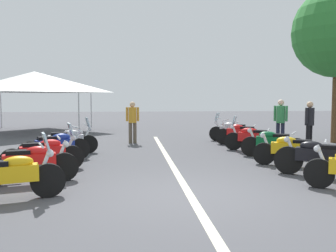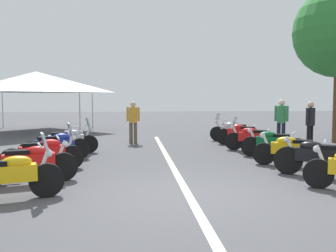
{
  "view_description": "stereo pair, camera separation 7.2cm",
  "coord_description": "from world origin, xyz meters",
  "px_view_note": "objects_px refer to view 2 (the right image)",
  "views": [
    {
      "loc": [
        -6.74,
        1.09,
        1.86
      ],
      "look_at": [
        4.2,
        0.0,
        0.99
      ],
      "focal_mm": 39.27,
      "sensor_mm": 36.0,
      "label": 1
    },
    {
      "loc": [
        -6.74,
        1.02,
        1.86
      ],
      "look_at": [
        4.2,
        0.0,
        0.99
      ],
      "focal_mm": 39.27,
      "sensor_mm": 36.0,
      "label": 2
    }
  ],
  "objects_px": {
    "motorcycle_left_row_3": "(56,146)",
    "bystander_1": "(310,121)",
    "motorcycle_left_row_4": "(67,140)",
    "motorcycle_right_row_1": "(318,157)",
    "motorcycle_left_row_1": "(30,163)",
    "motorcycle_right_row_6": "(234,131)",
    "bystander_2": "(133,119)",
    "event_tent": "(36,82)",
    "motorcycle_right_row_2": "(293,150)",
    "motorcycle_right_row_3": "(273,143)",
    "motorcycle_left_row_0": "(8,175)",
    "bystander_0": "(281,119)",
    "motorcycle_right_row_5": "(242,134)",
    "motorcycle_left_row_2": "(44,153)",
    "motorcycle_right_row_4": "(254,138)"
  },
  "relations": [
    {
      "from": "motorcycle_left_row_3",
      "to": "bystander_1",
      "type": "distance_m",
      "value": 8.76
    },
    {
      "from": "motorcycle_left_row_2",
      "to": "bystander_1",
      "type": "relative_size",
      "value": 1.16
    },
    {
      "from": "motorcycle_left_row_1",
      "to": "event_tent",
      "type": "relative_size",
      "value": 0.34
    },
    {
      "from": "motorcycle_left_row_1",
      "to": "motorcycle_left_row_3",
      "type": "distance_m",
      "value": 2.7
    },
    {
      "from": "motorcycle_left_row_4",
      "to": "bystander_2",
      "type": "relative_size",
      "value": 1.21
    },
    {
      "from": "motorcycle_left_row_1",
      "to": "motorcycle_right_row_4",
      "type": "bearing_deg",
      "value": 17.59
    },
    {
      "from": "motorcycle_left_row_0",
      "to": "event_tent",
      "type": "height_order",
      "value": "event_tent"
    },
    {
      "from": "motorcycle_left_row_2",
      "to": "bystander_0",
      "type": "distance_m",
      "value": 8.86
    },
    {
      "from": "motorcycle_left_row_4",
      "to": "motorcycle_right_row_4",
      "type": "relative_size",
      "value": 1.07
    },
    {
      "from": "event_tent",
      "to": "bystander_1",
      "type": "bearing_deg",
      "value": -123.57
    },
    {
      "from": "motorcycle_right_row_1",
      "to": "bystander_0",
      "type": "xyz_separation_m",
      "value": [
        5.39,
        -1.33,
        0.57
      ]
    },
    {
      "from": "bystander_1",
      "to": "event_tent",
      "type": "distance_m",
      "value": 13.9
    },
    {
      "from": "motorcycle_right_row_1",
      "to": "motorcycle_right_row_2",
      "type": "xyz_separation_m",
      "value": [
        1.31,
        0.03,
        -0.02
      ]
    },
    {
      "from": "motorcycle_right_row_6",
      "to": "motorcycle_left_row_0",
      "type": "bearing_deg",
      "value": 82.82
    },
    {
      "from": "motorcycle_left_row_0",
      "to": "motorcycle_right_row_4",
      "type": "xyz_separation_m",
      "value": [
        5.46,
        -6.31,
        -0.0
      ]
    },
    {
      "from": "motorcycle_left_row_4",
      "to": "bystander_2",
      "type": "distance_m",
      "value": 3.45
    },
    {
      "from": "bystander_0",
      "to": "bystander_1",
      "type": "bearing_deg",
      "value": 77.53
    },
    {
      "from": "motorcycle_right_row_2",
      "to": "bystander_2",
      "type": "height_order",
      "value": "bystander_2"
    },
    {
      "from": "motorcycle_left_row_1",
      "to": "motorcycle_right_row_1",
      "type": "relative_size",
      "value": 1.11
    },
    {
      "from": "motorcycle_right_row_3",
      "to": "bystander_2",
      "type": "height_order",
      "value": "bystander_2"
    },
    {
      "from": "motorcycle_right_row_6",
      "to": "bystander_2",
      "type": "height_order",
      "value": "bystander_2"
    },
    {
      "from": "motorcycle_right_row_1",
      "to": "bystander_2",
      "type": "relative_size",
      "value": 1.08
    },
    {
      "from": "motorcycle_left_row_4",
      "to": "motorcycle_right_row_5",
      "type": "relative_size",
      "value": 1.1
    },
    {
      "from": "bystander_2",
      "to": "motorcycle_left_row_4",
      "type": "bearing_deg",
      "value": 145.67
    },
    {
      "from": "motorcycle_left_row_1",
      "to": "bystander_2",
      "type": "bearing_deg",
      "value": 56.39
    },
    {
      "from": "motorcycle_left_row_0",
      "to": "motorcycle_right_row_4",
      "type": "distance_m",
      "value": 8.35
    },
    {
      "from": "bystander_1",
      "to": "event_tent",
      "type": "height_order",
      "value": "event_tent"
    },
    {
      "from": "event_tent",
      "to": "bystander_0",
      "type": "bearing_deg",
      "value": -122.12
    },
    {
      "from": "motorcycle_right_row_1",
      "to": "bystander_2",
      "type": "height_order",
      "value": "bystander_2"
    },
    {
      "from": "motorcycle_left_row_1",
      "to": "motorcycle_right_row_6",
      "type": "relative_size",
      "value": 1.07
    },
    {
      "from": "motorcycle_right_row_4",
      "to": "motorcycle_right_row_5",
      "type": "relative_size",
      "value": 1.03
    },
    {
      "from": "motorcycle_left_row_2",
      "to": "motorcycle_right_row_4",
      "type": "bearing_deg",
      "value": 5.06
    },
    {
      "from": "motorcycle_left_row_0",
      "to": "bystander_2",
      "type": "distance_m",
      "value": 8.38
    },
    {
      "from": "motorcycle_left_row_0",
      "to": "motorcycle_left_row_4",
      "type": "relative_size",
      "value": 0.96
    },
    {
      "from": "motorcycle_left_row_3",
      "to": "motorcycle_left_row_1",
      "type": "bearing_deg",
      "value": -115.78
    },
    {
      "from": "motorcycle_left_row_2",
      "to": "motorcycle_right_row_2",
      "type": "distance_m",
      "value": 6.48
    },
    {
      "from": "motorcycle_left_row_0",
      "to": "motorcycle_right_row_6",
      "type": "height_order",
      "value": "motorcycle_left_row_0"
    },
    {
      "from": "event_tent",
      "to": "motorcycle_right_row_1",
      "type": "bearing_deg",
      "value": -142.13
    },
    {
      "from": "bystander_0",
      "to": "motorcycle_left_row_3",
      "type": "bearing_deg",
      "value": -33.11
    },
    {
      "from": "bystander_1",
      "to": "motorcycle_left_row_1",
      "type": "bearing_deg",
      "value": 81.59
    },
    {
      "from": "bystander_1",
      "to": "bystander_2",
      "type": "xyz_separation_m",
      "value": [
        2.15,
        6.33,
        -0.02
      ]
    },
    {
      "from": "bystander_2",
      "to": "event_tent",
      "type": "relative_size",
      "value": 0.28
    },
    {
      "from": "motorcycle_right_row_3",
      "to": "bystander_1",
      "type": "bearing_deg",
      "value": -114.77
    },
    {
      "from": "motorcycle_right_row_5",
      "to": "bystander_1",
      "type": "height_order",
      "value": "bystander_1"
    },
    {
      "from": "motorcycle_left_row_4",
      "to": "motorcycle_right_row_1",
      "type": "xyz_separation_m",
      "value": [
        -4.02,
        -6.42,
        0.01
      ]
    },
    {
      "from": "motorcycle_left_row_1",
      "to": "bystander_1",
      "type": "bearing_deg",
      "value": 12.67
    },
    {
      "from": "motorcycle_left_row_0",
      "to": "motorcycle_right_row_3",
      "type": "distance_m",
      "value": 7.69
    },
    {
      "from": "motorcycle_left_row_1",
      "to": "motorcycle_left_row_4",
      "type": "relative_size",
      "value": 0.99
    },
    {
      "from": "motorcycle_left_row_0",
      "to": "motorcycle_right_row_2",
      "type": "height_order",
      "value": "motorcycle_left_row_0"
    },
    {
      "from": "motorcycle_right_row_2",
      "to": "motorcycle_right_row_3",
      "type": "bearing_deg",
      "value": -66.73
    }
  ]
}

